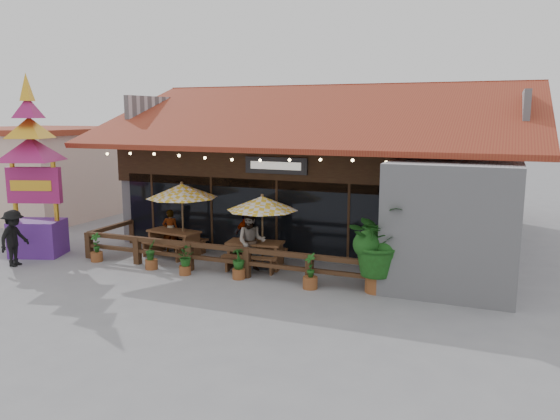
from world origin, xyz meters
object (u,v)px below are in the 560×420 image
at_px(umbrella_right, 262,204).
at_px(pedestrian, 14,238).
at_px(umbrella_left, 182,191).
at_px(picnic_table_right, 255,250).
at_px(tropical_plant, 378,242).
at_px(thai_sign_tower, 32,154).
at_px(picnic_table_left, 174,238).

height_order(umbrella_right, pedestrian, umbrella_right).
height_order(umbrella_left, pedestrian, umbrella_left).
bearing_deg(umbrella_right, umbrella_left, 173.21).
bearing_deg(umbrella_left, picnic_table_right, -7.44).
xyz_separation_m(umbrella_left, umbrella_right, (3.18, -0.38, -0.18)).
distance_m(umbrella_right, tropical_plant, 4.08).
bearing_deg(umbrella_left, thai_sign_tower, -159.02).
height_order(umbrella_left, thai_sign_tower, thai_sign_tower).
relative_size(umbrella_left, picnic_table_right, 1.39).
bearing_deg(pedestrian, umbrella_left, -63.03).
bearing_deg(pedestrian, umbrella_right, -78.57).
bearing_deg(picnic_table_left, thai_sign_tower, -157.32).
xyz_separation_m(thai_sign_tower, pedestrian, (0.36, -1.32, -2.62)).
bearing_deg(thai_sign_tower, umbrella_right, 10.31).
relative_size(picnic_table_left, thai_sign_tower, 0.30).
bearing_deg(thai_sign_tower, pedestrian, -74.73).
height_order(thai_sign_tower, tropical_plant, thai_sign_tower).
height_order(tropical_plant, pedestrian, tropical_plant).
height_order(umbrella_right, thai_sign_tower, thai_sign_tower).
height_order(picnic_table_right, pedestrian, pedestrian).
relative_size(picnic_table_left, pedestrian, 1.10).
bearing_deg(tropical_plant, picnic_table_left, 169.91).
height_order(umbrella_right, tropical_plant, tropical_plant).
relative_size(thai_sign_tower, pedestrian, 3.63).
xyz_separation_m(umbrella_right, picnic_table_left, (-3.56, 0.39, -1.52)).
bearing_deg(thai_sign_tower, umbrella_left, 20.98).
relative_size(picnic_table_right, tropical_plant, 0.79).
height_order(umbrella_left, picnic_table_left, umbrella_left).
distance_m(umbrella_left, tropical_plant, 7.26).
bearing_deg(tropical_plant, thai_sign_tower, -177.58).
relative_size(umbrella_left, tropical_plant, 1.09).
height_order(thai_sign_tower, pedestrian, thai_sign_tower).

